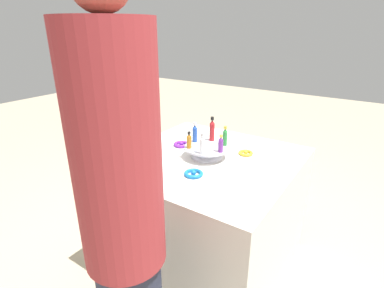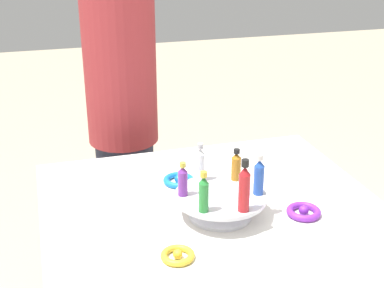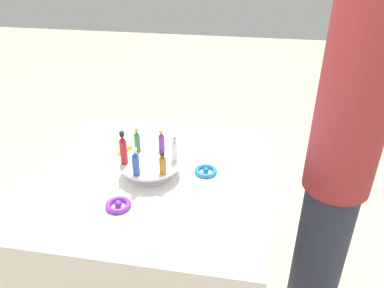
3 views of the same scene
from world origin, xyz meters
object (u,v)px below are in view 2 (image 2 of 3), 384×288
bottle_purple (183,180)px  bottle_red (244,188)px  ribbon_bow_purple (304,212)px  ribbon_bow_blue (179,180)px  person_figure (122,107)px  ribbon_bow_gold (178,255)px  display_stand (220,202)px  bottle_blue (259,176)px  bottle_amber (236,166)px  bottle_green (204,193)px  bottle_clear (200,163)px

bottle_purple → bottle_red: (-0.14, 0.13, 0.02)m
bottle_red → ribbon_bow_purple: bearing=-169.3°
ribbon_bow_blue → person_figure: bearing=-81.5°
bottle_purple → ribbon_bow_gold: bottle_purple is taller
ribbon_bow_purple → display_stand: bearing=-15.4°
bottle_red → person_figure: (0.18, -0.93, -0.06)m
bottle_blue → bottle_amber: bottle_blue is taller
bottle_green → ribbon_bow_blue: size_ratio=1.16×
display_stand → ribbon_bow_gold: 0.25m
display_stand → ribbon_bow_gold: display_stand is taller
bottle_blue → person_figure: bearing=-73.3°
bottle_amber → ribbon_bow_purple: 0.24m
bottle_purple → bottle_blue: bottle_blue is taller
ribbon_bow_gold → person_figure: person_figure is taller
ribbon_bow_blue → ribbon_bow_gold: (0.11, 0.41, -0.00)m
bottle_clear → ribbon_bow_gold: (0.15, 0.28, -0.12)m
bottle_red → ribbon_bow_blue: size_ratio=1.49×
display_stand → ribbon_bow_gold: (0.18, 0.17, -0.04)m
bottle_clear → ribbon_bow_blue: (0.03, -0.13, -0.12)m
bottle_green → bottle_amber: (-0.15, -0.16, -0.01)m
bottle_green → person_figure: person_figure is taller
bottle_red → bottle_amber: 0.19m
ribbon_bow_purple → bottle_purple: bearing=-15.1°
bottle_blue → ribbon_bow_gold: 0.34m
ribbon_bow_gold → ribbon_bow_purple: bearing=-165.4°
bottle_green → bottle_red: bottle_red is taller
bottle_purple → ribbon_bow_gold: 0.24m
display_stand → bottle_blue: bearing=165.6°
bottle_purple → person_figure: 0.80m
ribbon_bow_gold → bottle_red: bearing=-161.7°
ribbon_bow_purple → ribbon_bow_blue: 0.43m
bottle_clear → ribbon_bow_gold: size_ratio=1.36×
bottle_blue → bottle_amber: bearing=-74.4°
display_stand → bottle_clear: 0.14m
bottle_amber → bottle_green: bearing=45.6°
bottle_blue → ribbon_bow_gold: bottle_blue is taller
display_stand → bottle_blue: 0.14m
bottle_green → bottle_red: size_ratio=0.78×
ribbon_bow_gold → bottle_amber: bearing=-135.1°
bottle_green → ribbon_bow_purple: bearing=-177.8°
bottle_red → bottle_amber: bottle_red is taller
bottle_purple → bottle_blue: (-0.21, 0.05, 0.01)m
ribbon_bow_blue → ribbon_bow_gold: 0.43m
display_stand → bottle_amber: size_ratio=2.67×
bottle_amber → person_figure: person_figure is taller
bottle_clear → ribbon_bow_gold: bearing=62.2°
display_stand → person_figure: bearing=-79.7°
ribbon_bow_purple → bottle_blue: bearing=-16.2°
display_stand → ribbon_bow_blue: display_stand is taller
bottle_amber → ribbon_bow_purple: bearing=138.3°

